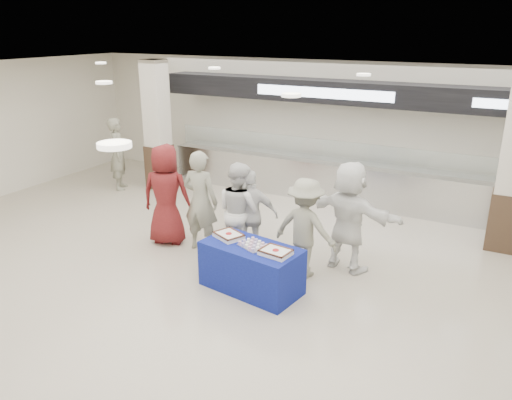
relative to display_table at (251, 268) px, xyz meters
The scene contains 14 objects.
ground 0.95m from the display_table, 133.96° to the right, with size 14.00×14.00×0.00m, color #BDB5A1.
serving_line 4.87m from the display_table, 97.20° to the left, with size 8.70×0.85×2.80m.
column_left 5.94m from the display_table, 142.20° to the left, with size 0.55×0.55×3.20m.
display_table is the anchor object (origin of this frame).
sheet_cake_left 0.64m from the display_table, 167.43° to the left, with size 0.54×0.49×0.09m.
sheet_cake_right 0.64m from the display_table, 12.59° to the right, with size 0.47×0.39×0.09m.
cupcake_tray 0.41m from the display_table, 22.38° to the right, with size 0.51×0.46×0.07m.
civilian_maroon 2.51m from the display_table, 159.26° to the left, with size 0.94×0.61×1.93m, color maroon.
soldier_a 1.87m from the display_table, 149.60° to the left, with size 0.69×0.45×1.89m, color gray.
chef_tall 1.29m from the display_table, 128.60° to the left, with size 0.86×0.67×1.76m, color silver.
chef_short 1.22m from the display_table, 119.01° to the left, with size 0.96×0.40×1.63m, color silver.
soldier_b 1.11m from the display_table, 57.83° to the left, with size 1.08×0.62×1.68m, color gray.
civilian_white 1.87m from the display_table, 52.08° to the left, with size 1.77×0.56×1.90m, color white.
soldier_bg 6.23m from the display_table, 151.04° to the left, with size 0.66×0.44×1.82m, color gray.
Camera 1 is at (3.96, -5.53, 3.95)m, focal length 35.00 mm.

